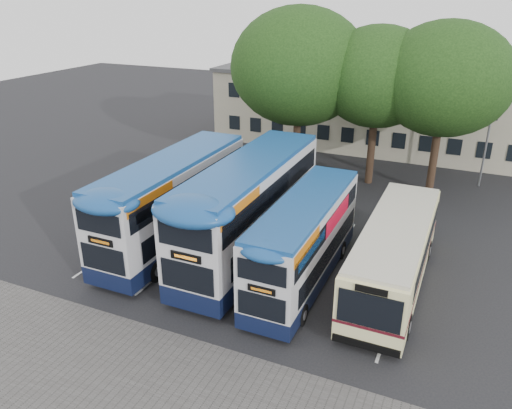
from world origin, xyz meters
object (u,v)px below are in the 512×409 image
object	(u,v)px
tree_right	(445,79)
bus_dd_mid	(250,205)
bus_dd_left	(174,198)
lamp_post	(492,112)
tree_left	(299,67)
bus_dd_right	(305,237)
bus_single	(395,250)
tree_mid	(378,77)

from	to	relation	value
tree_right	bus_dd_mid	size ratio (longest dim) A/B	0.92
bus_dd_left	lamp_post	bearing A→B (deg)	47.14
lamp_post	tree_left	xyz separation A→B (m)	(-12.17, -2.93, 2.52)
bus_dd_left	bus_dd_mid	distance (m)	4.13
tree_left	bus_dd_right	bearing A→B (deg)	-68.71
lamp_post	bus_single	size ratio (longest dim) A/B	0.88
bus_dd_right	tree_left	bearing A→B (deg)	111.29
tree_mid	tree_left	bearing A→B (deg)	-173.59
bus_dd_mid	bus_single	distance (m)	7.04
tree_left	bus_dd_right	size ratio (longest dim) A/B	1.21
bus_dd_left	bus_dd_mid	xyz separation A→B (m)	(4.10, 0.40, 0.16)
tree_left	bus_single	bearing A→B (deg)	-53.49
tree_mid	bus_single	size ratio (longest dim) A/B	1.01
tree_left	bus_dd_mid	bearing A→B (deg)	-80.72
lamp_post	tree_left	size ratio (longest dim) A/B	0.79
bus_dd_mid	bus_single	xyz separation A→B (m)	(6.97, -0.01, -0.95)
lamp_post	bus_dd_mid	world-z (taller)	lamp_post
bus_dd_left	tree_right	bearing A→B (deg)	48.67
tree_left	bus_dd_mid	distance (m)	13.18
lamp_post	tree_left	bearing A→B (deg)	-166.48
tree_right	bus_dd_mid	world-z (taller)	tree_right
lamp_post	bus_single	bearing A→B (deg)	-102.12
tree_mid	bus_dd_mid	distance (m)	13.79
tree_mid	tree_right	distance (m)	4.06
tree_left	tree_mid	xyz separation A→B (m)	(5.15, 0.58, -0.43)
bus_single	lamp_post	bearing A→B (deg)	77.88
bus_dd_mid	bus_single	size ratio (longest dim) A/B	1.14
lamp_post	bus_dd_right	size ratio (longest dim) A/B	0.95
bus_dd_mid	bus_dd_right	size ratio (longest dim) A/B	1.23
lamp_post	bus_dd_mid	xyz separation A→B (m)	(-10.19, -15.00, -2.38)
bus_dd_mid	bus_dd_right	bearing A→B (deg)	-21.35
bus_dd_mid	bus_single	bearing A→B (deg)	-0.05
tree_right	lamp_post	bearing A→B (deg)	40.41
lamp_post	bus_dd_mid	bearing A→B (deg)	-124.19
lamp_post	bus_dd_right	xyz separation A→B (m)	(-6.97, -16.26, -2.90)
tree_mid	tree_right	bearing A→B (deg)	-2.55
tree_left	bus_dd_mid	xyz separation A→B (m)	(1.97, -12.08, -4.90)
tree_mid	bus_dd_mid	bearing A→B (deg)	-104.07
tree_mid	bus_dd_mid	world-z (taller)	tree_mid
lamp_post	tree_mid	world-z (taller)	tree_mid
tree_right	bus_single	size ratio (longest dim) A/B	1.05
bus_dd_left	bus_single	distance (m)	11.11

